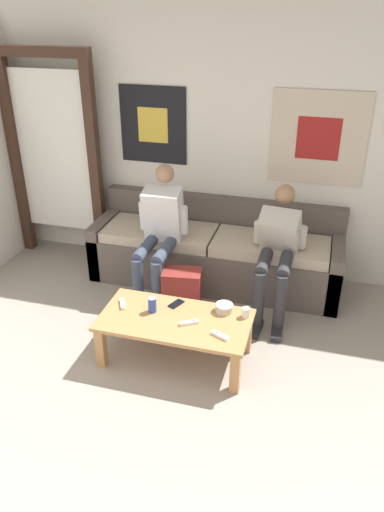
{
  "coord_description": "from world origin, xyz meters",
  "views": [
    {
      "loc": [
        0.99,
        -1.72,
        2.58
      ],
      "look_at": [
        0.02,
        1.72,
        0.69
      ],
      "focal_mm": 35.0,
      "sensor_mm": 36.0,
      "label": 1
    }
  ],
  "objects_px": {
    "person_seated_teen": "(277,248)",
    "ceramic_bowl": "(224,307)",
    "person_seated_adult": "(159,230)",
    "game_controller_near_right": "(122,304)",
    "game_controller_far_center": "(189,323)",
    "drink_can_blue": "(152,305)",
    "game_controller_near_left": "(220,336)",
    "couch": "(215,254)",
    "backpack": "(182,295)",
    "cell_phone": "(176,304)",
    "coffee_table": "(175,325)",
    "pillar_candle": "(246,312)"
  },
  "relations": [
    {
      "from": "ceramic_bowl",
      "to": "game_controller_far_center",
      "type": "height_order",
      "value": "ceramic_bowl"
    },
    {
      "from": "person_seated_teen",
      "to": "backpack",
      "type": "xyz_separation_m",
      "value": [
        -0.77,
        -0.35,
        -0.41
      ]
    },
    {
      "from": "couch",
      "to": "game_controller_near_left",
      "type": "distance_m",
      "value": 1.46
    },
    {
      "from": "ceramic_bowl",
      "to": "cell_phone",
      "type": "height_order",
      "value": "ceramic_bowl"
    },
    {
      "from": "ceramic_bowl",
      "to": "game_controller_near_left",
      "type": "xyz_separation_m",
      "value": [
        0.04,
        -0.33,
        -0.03
      ]
    },
    {
      "from": "backpack",
      "to": "cell_phone",
      "type": "height_order",
      "value": "backpack"
    },
    {
      "from": "person_seated_adult",
      "to": "game_controller_near_right",
      "type": "distance_m",
      "value": 0.87
    },
    {
      "from": "backpack",
      "to": "game_controller_far_center",
      "type": "xyz_separation_m",
      "value": [
        0.25,
        -0.63,
        0.18
      ]
    },
    {
      "from": "person_seated_teen",
      "to": "game_controller_near_right",
      "type": "bearing_deg",
      "value": -141.68
    },
    {
      "from": "backpack",
      "to": "game_controller_near_left",
      "type": "height_order",
      "value": "backpack"
    },
    {
      "from": "cell_phone",
      "to": "ceramic_bowl",
      "type": "bearing_deg",
      "value": 1.12
    },
    {
      "from": "person_seated_teen",
      "to": "cell_phone",
      "type": "xyz_separation_m",
      "value": [
        -0.69,
        -0.75,
        -0.23
      ]
    },
    {
      "from": "drink_can_blue",
      "to": "game_controller_far_center",
      "type": "relative_size",
      "value": 0.89
    },
    {
      "from": "couch",
      "to": "person_seated_adult",
      "type": "distance_m",
      "value": 0.7
    },
    {
      "from": "ceramic_bowl",
      "to": "game_controller_far_center",
      "type": "bearing_deg",
      "value": -132.55
    },
    {
      "from": "drink_can_blue",
      "to": "cell_phone",
      "type": "height_order",
      "value": "drink_can_blue"
    },
    {
      "from": "coffee_table",
      "to": "backpack",
      "type": "bearing_deg",
      "value": 101.95
    },
    {
      "from": "backpack",
      "to": "drink_can_blue",
      "type": "height_order",
      "value": "drink_can_blue"
    },
    {
      "from": "person_seated_adult",
      "to": "drink_can_blue",
      "type": "distance_m",
      "value": 0.9
    },
    {
      "from": "drink_can_blue",
      "to": "game_controller_near_left",
      "type": "xyz_separation_m",
      "value": [
        0.58,
        -0.18,
        -0.05
      ]
    },
    {
      "from": "pillar_candle",
      "to": "game_controller_far_center",
      "type": "xyz_separation_m",
      "value": [
        -0.39,
        -0.21,
        -0.03
      ]
    },
    {
      "from": "game_controller_near_left",
      "to": "cell_phone",
      "type": "relative_size",
      "value": 0.96
    },
    {
      "from": "couch",
      "to": "person_seated_adult",
      "type": "bearing_deg",
      "value": -138.03
    },
    {
      "from": "coffee_table",
      "to": "person_seated_teen",
      "type": "height_order",
      "value": "person_seated_teen"
    },
    {
      "from": "coffee_table",
      "to": "game_controller_near_left",
      "type": "distance_m",
      "value": 0.41
    },
    {
      "from": "drink_can_blue",
      "to": "cell_phone",
      "type": "distance_m",
      "value": 0.21
    },
    {
      "from": "person_seated_adult",
      "to": "cell_phone",
      "type": "xyz_separation_m",
      "value": [
        0.37,
        -0.7,
        -0.29
      ]
    },
    {
      "from": "cell_phone",
      "to": "game_controller_near_left",
      "type": "bearing_deg",
      "value": -36.59
    },
    {
      "from": "ceramic_bowl",
      "to": "game_controller_far_center",
      "type": "relative_size",
      "value": 1.03
    },
    {
      "from": "person_seated_adult",
      "to": "ceramic_bowl",
      "type": "xyz_separation_m",
      "value": [
        0.76,
        -0.69,
        -0.26
      ]
    },
    {
      "from": "game_controller_near_left",
      "to": "backpack",
      "type": "bearing_deg",
      "value": 125.05
    },
    {
      "from": "person_seated_adult",
      "to": "game_controller_far_center",
      "type": "xyz_separation_m",
      "value": [
        0.55,
        -0.93,
        -0.28
      ]
    },
    {
      "from": "game_controller_far_center",
      "to": "cell_phone",
      "type": "relative_size",
      "value": 0.93
    },
    {
      "from": "backpack",
      "to": "game_controller_far_center",
      "type": "height_order",
      "value": "backpack"
    },
    {
      "from": "person_seated_teen",
      "to": "backpack",
      "type": "distance_m",
      "value": 0.94
    },
    {
      "from": "couch",
      "to": "person_seated_teen",
      "type": "distance_m",
      "value": 0.79
    },
    {
      "from": "couch",
      "to": "game_controller_near_right",
      "type": "height_order",
      "value": "couch"
    },
    {
      "from": "game_controller_near_right",
      "to": "cell_phone",
      "type": "bearing_deg",
      "value": 16.98
    },
    {
      "from": "backpack",
      "to": "pillar_candle",
      "type": "height_order",
      "value": "pillar_candle"
    },
    {
      "from": "drink_can_blue",
      "to": "pillar_candle",
      "type": "bearing_deg",
      "value": 9.8
    },
    {
      "from": "coffee_table",
      "to": "ceramic_bowl",
      "type": "bearing_deg",
      "value": 29.88
    },
    {
      "from": "backpack",
      "to": "ceramic_bowl",
      "type": "bearing_deg",
      "value": -40.34
    },
    {
      "from": "person_seated_teen",
      "to": "game_controller_near_right",
      "type": "xyz_separation_m",
      "value": [
        -1.1,
        -0.87,
        -0.23
      ]
    },
    {
      "from": "pillar_candle",
      "to": "person_seated_teen",
      "type": "bearing_deg",
      "value": 80.48
    },
    {
      "from": "game_controller_far_center",
      "to": "cell_phone",
      "type": "height_order",
      "value": "game_controller_far_center"
    },
    {
      "from": "couch",
      "to": "game_controller_near_left",
      "type": "relative_size",
      "value": 16.67
    },
    {
      "from": "drink_can_blue",
      "to": "couch",
      "type": "bearing_deg",
      "value": 80.23
    },
    {
      "from": "couch",
      "to": "person_seated_adult",
      "type": "height_order",
      "value": "person_seated_adult"
    },
    {
      "from": "ceramic_bowl",
      "to": "game_controller_near_right",
      "type": "xyz_separation_m",
      "value": [
        -0.8,
        -0.13,
        -0.03
      ]
    },
    {
      "from": "person_seated_teen",
      "to": "ceramic_bowl",
      "type": "relative_size",
      "value": 7.58
    }
  ]
}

